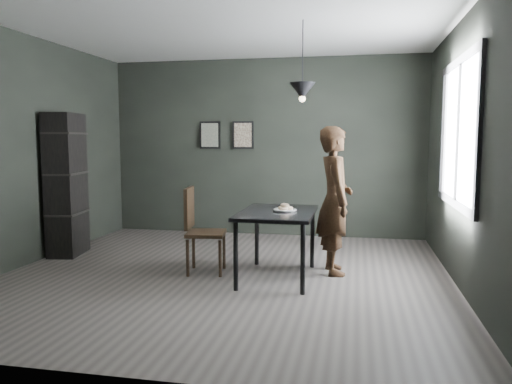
% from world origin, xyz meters
% --- Properties ---
extents(ground, '(5.00, 5.00, 0.00)m').
position_xyz_m(ground, '(0.00, 0.00, 0.00)').
color(ground, '#36312E').
rests_on(ground, ground).
extents(back_wall, '(5.00, 0.10, 2.80)m').
position_xyz_m(back_wall, '(0.00, 2.50, 1.40)').
color(back_wall, black).
rests_on(back_wall, ground).
extents(ceiling, '(5.00, 5.00, 0.02)m').
position_xyz_m(ceiling, '(0.00, 0.00, 2.80)').
color(ceiling, silver).
rests_on(ceiling, ground).
extents(window_assembly, '(0.04, 1.96, 1.56)m').
position_xyz_m(window_assembly, '(2.47, 0.20, 1.60)').
color(window_assembly, white).
rests_on(window_assembly, ground).
extents(cafe_table, '(0.80, 1.20, 0.75)m').
position_xyz_m(cafe_table, '(0.60, 0.00, 0.67)').
color(cafe_table, black).
rests_on(cafe_table, ground).
extents(white_plate, '(0.23, 0.23, 0.01)m').
position_xyz_m(white_plate, '(0.68, 0.02, 0.76)').
color(white_plate, silver).
rests_on(white_plate, cafe_table).
extents(donut_pile, '(0.17, 0.17, 0.08)m').
position_xyz_m(donut_pile, '(0.68, 0.02, 0.79)').
color(donut_pile, '#F7E4C0').
rests_on(donut_pile, white_plate).
extents(woman, '(0.54, 0.69, 1.68)m').
position_xyz_m(woman, '(1.20, 0.35, 0.84)').
color(woman, black).
rests_on(woman, ground).
extents(wood_chair, '(0.48, 0.48, 0.99)m').
position_xyz_m(wood_chair, '(-0.33, 0.05, 0.56)').
color(wood_chair, black).
rests_on(wood_chair, ground).
extents(shelf_unit, '(0.45, 0.67, 1.87)m').
position_xyz_m(shelf_unit, '(-2.32, 0.58, 0.94)').
color(shelf_unit, black).
rests_on(shelf_unit, ground).
extents(pendant_lamp, '(0.28, 0.28, 0.86)m').
position_xyz_m(pendant_lamp, '(0.85, 0.10, 2.05)').
color(pendant_lamp, black).
rests_on(pendant_lamp, ground).
extents(framed_print_left, '(0.34, 0.04, 0.44)m').
position_xyz_m(framed_print_left, '(-0.90, 2.47, 1.60)').
color(framed_print_left, black).
rests_on(framed_print_left, ground).
extents(framed_print_right, '(0.34, 0.04, 0.44)m').
position_xyz_m(framed_print_right, '(-0.35, 2.47, 1.60)').
color(framed_print_right, black).
rests_on(framed_print_right, ground).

